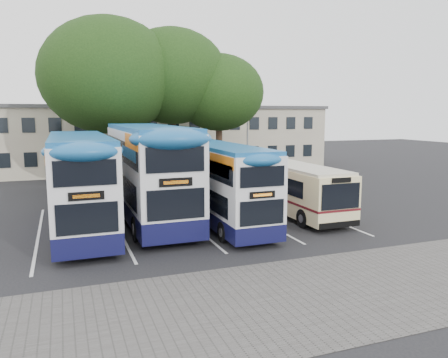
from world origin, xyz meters
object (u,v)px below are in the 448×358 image
(bus_dd_left, at_px, (80,178))
(bus_single, at_px, (290,185))
(tree_mid, at_px, (172,77))
(tree_right, at_px, (219,93))
(lamp_post, at_px, (248,118))
(bus_dd_right, at_px, (221,180))
(bus_dd_mid, at_px, (148,168))
(tree_left, at_px, (109,76))

(bus_dd_left, xyz_separation_m, bus_single, (10.96, -0.14, -0.91))
(tree_mid, height_order, tree_right, tree_mid)
(bus_dd_left, bearing_deg, lamp_post, 44.80)
(bus_dd_left, distance_m, bus_single, 11.00)
(lamp_post, relative_size, bus_dd_right, 0.96)
(bus_dd_mid, bearing_deg, tree_right, 54.15)
(bus_single, bearing_deg, bus_dd_left, 179.29)
(lamp_post, bearing_deg, tree_left, -167.81)
(lamp_post, xyz_separation_m, bus_dd_left, (-14.85, -14.74, -2.64))
(lamp_post, bearing_deg, bus_single, -104.64)
(bus_dd_right, height_order, bus_single, bus_dd_right)
(bus_dd_right, bearing_deg, tree_left, 106.08)
(lamp_post, distance_m, tree_mid, 8.29)
(bus_dd_right, bearing_deg, tree_mid, 85.86)
(lamp_post, bearing_deg, bus_dd_left, -135.20)
(tree_mid, xyz_separation_m, bus_single, (3.45, -12.67, -6.71))
(lamp_post, bearing_deg, tree_mid, -163.19)
(tree_mid, relative_size, tree_right, 1.19)
(bus_dd_left, distance_m, bus_dd_right, 6.63)
(bus_dd_left, relative_size, bus_single, 1.17)
(bus_single, bearing_deg, tree_left, 123.93)
(bus_single, bearing_deg, bus_dd_mid, 171.26)
(bus_dd_mid, distance_m, bus_dd_right, 3.87)
(tree_right, distance_m, bus_single, 13.02)
(tree_left, height_order, bus_dd_right, tree_left)
(lamp_post, height_order, bus_dd_right, lamp_post)
(tree_mid, bearing_deg, bus_dd_mid, -109.93)
(lamp_post, relative_size, bus_dd_mid, 0.78)
(tree_left, distance_m, bus_dd_right, 15.01)
(tree_left, bearing_deg, lamp_post, 12.19)
(tree_left, height_order, bus_dd_mid, tree_left)
(bus_dd_mid, distance_m, bus_single, 7.78)
(bus_dd_left, height_order, bus_single, bus_dd_left)
(tree_left, relative_size, bus_single, 1.35)
(tree_mid, bearing_deg, lamp_post, 16.81)
(tree_right, relative_size, bus_dd_right, 1.06)
(tree_left, distance_m, tree_mid, 4.82)
(tree_left, xyz_separation_m, tree_right, (8.31, -0.46, -1.08))
(tree_mid, relative_size, bus_dd_mid, 1.03)
(tree_left, xyz_separation_m, bus_dd_left, (-2.71, -12.12, -5.67))
(tree_right, height_order, bus_single, tree_right)
(tree_mid, bearing_deg, bus_dd_right, -94.14)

